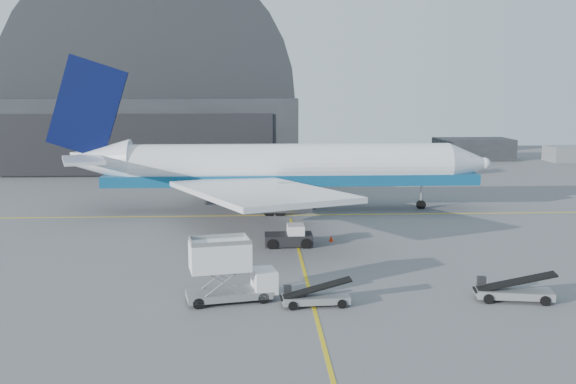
{
  "coord_description": "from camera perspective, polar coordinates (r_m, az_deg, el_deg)",
  "views": [
    {
      "loc": [
        -3.6,
        -48.58,
        13.97
      ],
      "look_at": [
        -0.75,
        8.41,
        4.5
      ],
      "focal_mm": 40.0,
      "sensor_mm": 36.0,
      "label": 1
    }
  ],
  "objects": [
    {
      "name": "distant_bldg_a",
      "position": [
        128.32,
        16.1,
        2.8
      ],
      "size": [
        14.0,
        8.0,
        4.0
      ],
      "primitive_type": "cube",
      "color": "black",
      "rests_on": "ground"
    },
    {
      "name": "belt_loader_b",
      "position": [
        45.12,
        19.36,
        -8.35
      ],
      "size": [
        5.3,
        2.46,
        1.98
      ],
      "rotation": [
        0.0,
        0.0,
        -0.16
      ],
      "color": "gray",
      "rests_on": "ground"
    },
    {
      "name": "distant_bldg_b",
      "position": [
        131.23,
        23.71,
        2.52
      ],
      "size": [
        8.0,
        6.0,
        2.8
      ],
      "primitive_type": "cube",
      "color": "gray",
      "rests_on": "ground"
    },
    {
      "name": "hangar",
      "position": [
        115.1,
        -12.15,
        7.01
      ],
      "size": [
        50.0,
        28.3,
        28.0
      ],
      "color": "black",
      "rests_on": "ground"
    },
    {
      "name": "ground",
      "position": [
        50.68,
        1.33,
        -6.58
      ],
      "size": [
        200.0,
        200.0,
        0.0
      ],
      "primitive_type": "plane",
      "color": "#565659",
      "rests_on": "ground"
    },
    {
      "name": "taxi_lines",
      "position": [
        62.92,
        0.49,
        -3.4
      ],
      "size": [
        80.0,
        42.12,
        0.02
      ],
      "color": "gold",
      "rests_on": "ground"
    },
    {
      "name": "airliner",
      "position": [
        72.17,
        -1.31,
        2.2
      ],
      "size": [
        49.82,
        48.31,
        17.49
      ],
      "color": "white",
      "rests_on": "ground"
    },
    {
      "name": "pushback_tug",
      "position": [
        56.76,
        0.18,
        -4.07
      ],
      "size": [
        4.21,
        2.51,
        1.94
      ],
      "rotation": [
        0.0,
        0.0,
        0.01
      ],
      "color": "black",
      "rests_on": "ground"
    },
    {
      "name": "traffic_cone",
      "position": [
        58.55,
        3.86,
        -4.13
      ],
      "size": [
        0.39,
        0.39,
        0.56
      ],
      "color": "red",
      "rests_on": "ground"
    },
    {
      "name": "catering_truck",
      "position": [
        42.23,
        -5.37,
        -7.03
      ],
      "size": [
        6.16,
        3.26,
        4.02
      ],
      "rotation": [
        0.0,
        0.0,
        0.2
      ],
      "color": "gray",
      "rests_on": "ground"
    },
    {
      "name": "belt_loader_a",
      "position": [
        41.78,
        2.4,
        -9.34
      ],
      "size": [
        4.66,
        1.86,
        1.76
      ],
      "rotation": [
        0.0,
        0.0,
        0.07
      ],
      "color": "gray",
      "rests_on": "ground"
    }
  ]
}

